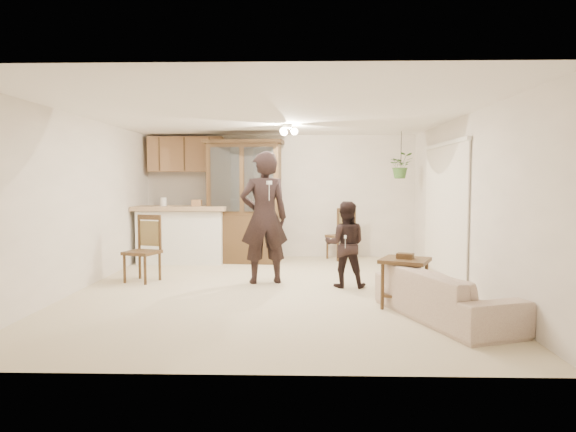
{
  "coord_description": "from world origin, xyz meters",
  "views": [
    {
      "loc": [
        0.44,
        -7.3,
        1.58
      ],
      "look_at": [
        0.23,
        0.4,
        1.04
      ],
      "focal_mm": 32.0,
      "sensor_mm": 36.0,
      "label": 1
    }
  ],
  "objects_px": {
    "child": "(345,242)",
    "side_table": "(405,282)",
    "sofa": "(445,287)",
    "chair_hutch_left": "(240,245)",
    "china_hutch": "(245,202)",
    "adult": "(264,225)",
    "chair_hutch_right": "(341,245)",
    "chair_bar": "(142,263)"
  },
  "relations": [
    {
      "from": "child",
      "to": "side_table",
      "type": "xyz_separation_m",
      "value": [
        0.64,
        -1.2,
        -0.36
      ]
    },
    {
      "from": "sofa",
      "to": "chair_hutch_left",
      "type": "relative_size",
      "value": 1.85
    },
    {
      "from": "china_hutch",
      "to": "side_table",
      "type": "bearing_deg",
      "value": -50.98
    },
    {
      "from": "adult",
      "to": "side_table",
      "type": "distance_m",
      "value": 2.44
    },
    {
      "from": "child",
      "to": "chair_hutch_right",
      "type": "height_order",
      "value": "child"
    },
    {
      "from": "chair_bar",
      "to": "chair_hutch_left",
      "type": "height_order",
      "value": "chair_bar"
    },
    {
      "from": "side_table",
      "to": "chair_hutch_right",
      "type": "relative_size",
      "value": 0.71
    },
    {
      "from": "adult",
      "to": "child",
      "type": "bearing_deg",
      "value": 154.12
    },
    {
      "from": "side_table",
      "to": "child",
      "type": "bearing_deg",
      "value": 117.99
    },
    {
      "from": "adult",
      "to": "chair_bar",
      "type": "relative_size",
      "value": 1.74
    },
    {
      "from": "china_hutch",
      "to": "side_table",
      "type": "height_order",
      "value": "china_hutch"
    },
    {
      "from": "side_table",
      "to": "chair_hutch_left",
      "type": "distance_m",
      "value": 4.61
    },
    {
      "from": "china_hutch",
      "to": "child",
      "type": "bearing_deg",
      "value": -47.89
    },
    {
      "from": "sofa",
      "to": "chair_hutch_right",
      "type": "xyz_separation_m",
      "value": [
        -0.85,
        4.41,
        -0.07
      ]
    },
    {
      "from": "child",
      "to": "chair_hutch_left",
      "type": "relative_size",
      "value": 1.33
    },
    {
      "from": "chair_hutch_left",
      "to": "side_table",
      "type": "bearing_deg",
      "value": -2.52
    },
    {
      "from": "sofa",
      "to": "side_table",
      "type": "height_order",
      "value": "sofa"
    },
    {
      "from": "chair_hutch_left",
      "to": "chair_hutch_right",
      "type": "relative_size",
      "value": 0.97
    },
    {
      "from": "china_hutch",
      "to": "chair_bar",
      "type": "xyz_separation_m",
      "value": [
        -1.38,
        -1.95,
        -0.86
      ]
    },
    {
      "from": "china_hutch",
      "to": "chair_hutch_right",
      "type": "height_order",
      "value": "china_hutch"
    },
    {
      "from": "child",
      "to": "side_table",
      "type": "height_order",
      "value": "child"
    },
    {
      "from": "child",
      "to": "chair_hutch_left",
      "type": "distance_m",
      "value": 3.29
    },
    {
      "from": "sofa",
      "to": "chair_bar",
      "type": "relative_size",
      "value": 1.81
    },
    {
      "from": "china_hutch",
      "to": "chair_hutch_right",
      "type": "relative_size",
      "value": 2.25
    },
    {
      "from": "child",
      "to": "side_table",
      "type": "bearing_deg",
      "value": 123.19
    },
    {
      "from": "sofa",
      "to": "chair_hutch_left",
      "type": "height_order",
      "value": "chair_hutch_left"
    },
    {
      "from": "china_hutch",
      "to": "chair_bar",
      "type": "distance_m",
      "value": 2.54
    },
    {
      "from": "chair_bar",
      "to": "chair_hutch_left",
      "type": "distance_m",
      "value": 2.66
    },
    {
      "from": "adult",
      "to": "sofa",
      "type": "bearing_deg",
      "value": 124.29
    },
    {
      "from": "chair_hutch_left",
      "to": "chair_hutch_right",
      "type": "height_order",
      "value": "chair_hutch_right"
    },
    {
      "from": "side_table",
      "to": "chair_bar",
      "type": "xyz_separation_m",
      "value": [
        -3.76,
        1.51,
        -0.03
      ]
    },
    {
      "from": "chair_bar",
      "to": "child",
      "type": "bearing_deg",
      "value": 13.38
    },
    {
      "from": "child",
      "to": "chair_hutch_left",
      "type": "height_order",
      "value": "child"
    },
    {
      "from": "child",
      "to": "chair_hutch_right",
      "type": "xyz_separation_m",
      "value": [
        0.13,
        2.67,
        -0.38
      ]
    },
    {
      "from": "sofa",
      "to": "chair_hutch_right",
      "type": "relative_size",
      "value": 1.8
    },
    {
      "from": "child",
      "to": "chair_hutch_left",
      "type": "bearing_deg",
      "value": -49.64
    },
    {
      "from": "sofa",
      "to": "chair_hutch_left",
      "type": "distance_m",
      "value": 5.25
    },
    {
      "from": "chair_hutch_left",
      "to": "adult",
      "type": "bearing_deg",
      "value": -20.17
    },
    {
      "from": "adult",
      "to": "child",
      "type": "relative_size",
      "value": 1.33
    },
    {
      "from": "sofa",
      "to": "child",
      "type": "bearing_deg",
      "value": 10.2
    },
    {
      "from": "sofa",
      "to": "side_table",
      "type": "xyz_separation_m",
      "value": [
        -0.34,
        0.54,
        -0.05
      ]
    },
    {
      "from": "sofa",
      "to": "chair_hutch_left",
      "type": "xyz_separation_m",
      "value": [
        -2.86,
        4.41,
        -0.08
      ]
    }
  ]
}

